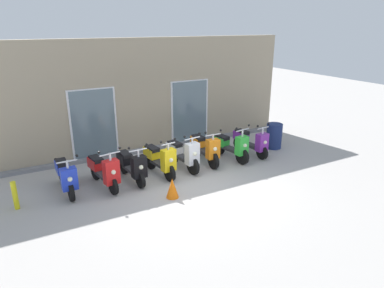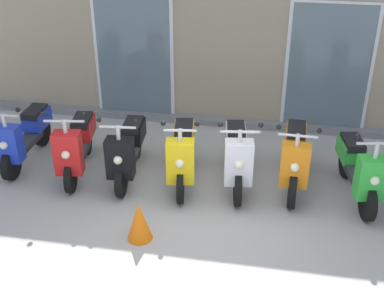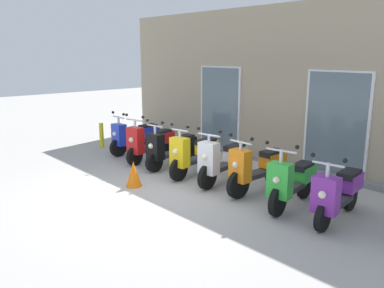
{
  "view_description": "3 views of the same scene",
  "coord_description": "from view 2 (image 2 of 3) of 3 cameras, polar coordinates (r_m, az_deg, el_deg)",
  "views": [
    {
      "loc": [
        -3.95,
        -7.4,
        4.17
      ],
      "look_at": [
        0.51,
        0.84,
        0.88
      ],
      "focal_mm": 32.23,
      "sensor_mm": 36.0,
      "label": 1
    },
    {
      "loc": [
        0.86,
        -5.16,
        4.02
      ],
      "look_at": [
        -0.23,
        0.93,
        0.74
      ],
      "focal_mm": 46.89,
      "sensor_mm": 36.0,
      "label": 2
    },
    {
      "loc": [
        5.82,
        -4.56,
        2.65
      ],
      "look_at": [
        -0.36,
        0.99,
        0.74
      ],
      "focal_mm": 37.14,
      "sensor_mm": 36.0,
      "label": 3
    }
  ],
  "objects": [
    {
      "name": "scooter_green",
      "position": [
        7.33,
        18.47,
        -2.6
      ],
      "size": [
        0.64,
        1.59,
        1.24
      ],
      "color": "black",
      "rests_on": "ground_plane"
    },
    {
      "name": "scooter_black",
      "position": [
        7.51,
        -7.31,
        -0.52
      ],
      "size": [
        0.57,
        1.58,
        1.2
      ],
      "color": "black",
      "rests_on": "ground_plane"
    },
    {
      "name": "traffic_cone",
      "position": [
        6.32,
        -6.03,
        -8.72
      ],
      "size": [
        0.32,
        0.32,
        0.52
      ],
      "primitive_type": "cone",
      "color": "orange",
      "rests_on": "ground_plane"
    },
    {
      "name": "scooter_red",
      "position": [
        7.73,
        -12.98,
        -0.0
      ],
      "size": [
        0.66,
        1.6,
        1.24
      ],
      "color": "black",
      "rests_on": "ground_plane"
    },
    {
      "name": "scooter_blue",
      "position": [
        8.28,
        -18.49,
        0.97
      ],
      "size": [
        0.56,
        1.59,
        1.17
      ],
      "color": "black",
      "rests_on": "ground_plane"
    },
    {
      "name": "scooter_yellow",
      "position": [
        7.28,
        -1.1,
        -0.99
      ],
      "size": [
        0.57,
        1.56,
        1.22
      ],
      "color": "black",
      "rests_on": "ground_plane"
    },
    {
      "name": "scooter_white",
      "position": [
        7.26,
        5.12,
        -1.23
      ],
      "size": [
        0.61,
        1.59,
        1.23
      ],
      "color": "black",
      "rests_on": "ground_plane"
    },
    {
      "name": "scooter_orange",
      "position": [
        7.35,
        11.59,
        -1.38
      ],
      "size": [
        0.59,
        1.63,
        1.2
      ],
      "color": "black",
      "rests_on": "ground_plane"
    },
    {
      "name": "storefront_facade",
      "position": [
        8.86,
        4.4,
        13.47
      ],
      "size": [
        10.89,
        0.5,
        3.75
      ],
      "color": "gray",
      "rests_on": "ground_plane"
    },
    {
      "name": "ground_plane",
      "position": [
        6.6,
        0.58,
        -9.59
      ],
      "size": [
        40.0,
        40.0,
        0.0
      ],
      "primitive_type": "plane",
      "color": "#A8A39E"
    }
  ]
}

